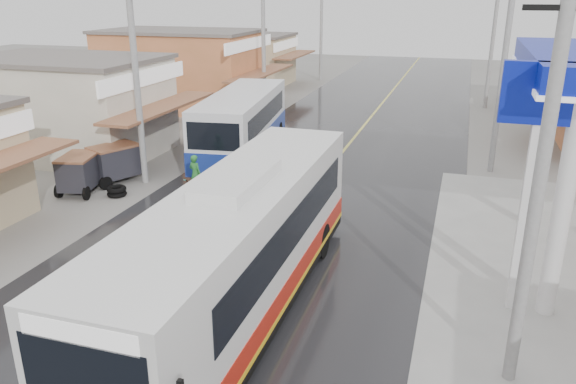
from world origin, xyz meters
name	(u,v)px	position (x,y,z in m)	size (l,w,h in m)	color
ground	(204,322)	(0.00, 0.00, 0.00)	(120.00, 120.00, 0.00)	slate
road	(338,158)	(0.00, 15.00, 0.01)	(12.00, 90.00, 0.02)	black
centre_line	(338,157)	(0.00, 15.00, 0.02)	(0.15, 90.00, 0.01)	#D8CC4C
shopfronts_left	(136,126)	(-13.00, 18.00, 0.00)	(11.00, 44.00, 5.20)	tan
utility_poles_left	(214,142)	(-7.00, 16.00, 0.00)	(1.60, 50.00, 8.00)	gray
utility_poles_right	(490,171)	(7.00, 15.00, 0.00)	(1.60, 36.00, 8.00)	gray
coach_bus	(241,249)	(0.75, 0.68, 1.79)	(2.82, 11.87, 3.70)	silver
second_bus	(242,124)	(-4.44, 13.71, 1.67)	(3.74, 9.58, 3.10)	silver
cyclist	(198,185)	(-3.89, 7.69, 0.61)	(1.10, 1.83, 1.87)	black
tricycle_near	(79,172)	(-8.77, 7.08, 0.88)	(1.75, 2.10, 1.55)	#26262D
tricycle_far	(115,161)	(-8.20, 8.67, 0.91)	(2.05, 2.45, 1.60)	#26262D
tyre_stack	(117,191)	(-7.18, 7.16, 0.20)	(0.76, 0.76, 0.39)	black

